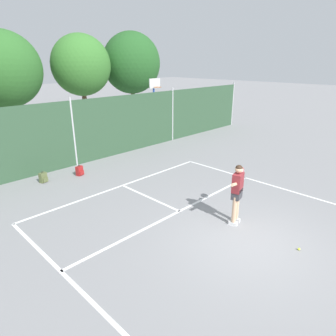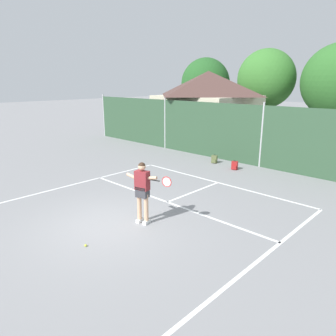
# 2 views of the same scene
# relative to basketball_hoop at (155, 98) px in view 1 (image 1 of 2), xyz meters

# --- Properties ---
(ground_plane) EXTENTS (120.00, 120.00, 0.00)m
(ground_plane) POSITION_rel_basketball_hoop_xyz_m (-6.96, -11.06, -2.31)
(ground_plane) COLOR gray
(court_markings) EXTENTS (8.30, 11.10, 0.01)m
(court_markings) POSITION_rel_basketball_hoop_xyz_m (-6.96, -10.41, -2.31)
(court_markings) COLOR white
(court_markings) RESTS_ON ground
(chainlink_fence) EXTENTS (26.09, 0.09, 3.13)m
(chainlink_fence) POSITION_rel_basketball_hoop_xyz_m (-6.96, -2.06, -0.82)
(chainlink_fence) COLOR #2D4C33
(chainlink_fence) RESTS_ON ground
(basketball_hoop) EXTENTS (0.90, 0.67, 3.55)m
(basketball_hoop) POSITION_rel_basketball_hoop_xyz_m (0.00, 0.00, 0.00)
(basketball_hoop) COLOR #284CB2
(basketball_hoop) RESTS_ON ground
(treeline_backdrop) EXTENTS (26.28, 4.68, 7.00)m
(treeline_backdrop) POSITION_rel_basketball_hoop_xyz_m (-5.35, 7.14, 1.87)
(treeline_backdrop) COLOR brown
(treeline_backdrop) RESTS_ON ground
(tennis_player) EXTENTS (1.38, 0.52, 1.85)m
(tennis_player) POSITION_rel_basketball_hoop_xyz_m (-6.33, -10.25, -1.20)
(tennis_player) COLOR silver
(tennis_player) RESTS_ON ground
(tennis_ball) EXTENTS (0.07, 0.07, 0.07)m
(tennis_ball) POSITION_rel_basketball_hoop_xyz_m (-6.35, -12.21, -2.28)
(tennis_ball) COLOR #CCE033
(tennis_ball) RESTS_ON ground
(backpack_olive) EXTENTS (0.32, 0.30, 0.46)m
(backpack_olive) POSITION_rel_basketball_hoop_xyz_m (-8.98, -3.02, -2.12)
(backpack_olive) COLOR #566038
(backpack_olive) RESTS_ON ground
(backpack_red) EXTENTS (0.32, 0.31, 0.46)m
(backpack_red) POSITION_rel_basketball_hoop_xyz_m (-7.56, -3.36, -2.12)
(backpack_red) COLOR maroon
(backpack_red) RESTS_ON ground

